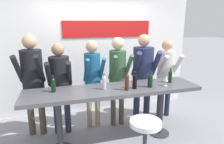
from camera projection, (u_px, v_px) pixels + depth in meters
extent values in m
plane|color=gray|center=(114.00, 141.00, 3.50)|extent=(40.00, 40.00, 0.00)
cube|color=white|center=(96.00, 51.00, 4.53)|extent=(4.48, 0.10, 2.76)
cube|color=red|center=(108.00, 29.00, 4.42)|extent=(1.98, 0.02, 0.36)
cube|color=#4C4C51|center=(114.00, 90.00, 3.27)|extent=(2.88, 0.68, 0.06)
cylinder|color=#333338|center=(59.00, 123.00, 3.15)|extent=(0.09, 0.09, 0.92)
cylinder|color=#333338|center=(161.00, 110.00, 3.62)|extent=(0.09, 0.09, 0.92)
cylinder|color=#333338|center=(159.00, 133.00, 3.74)|extent=(0.36, 0.36, 0.02)
cylinder|color=#333338|center=(145.00, 144.00, 2.84)|extent=(0.06, 0.06, 0.64)
cylinder|color=white|center=(146.00, 123.00, 2.77)|extent=(0.44, 0.44, 0.07)
cylinder|color=#473D33|center=(31.00, 112.00, 3.62)|extent=(0.12, 0.12, 0.88)
cylinder|color=#473D33|center=(42.00, 112.00, 3.64)|extent=(0.12, 0.12, 0.88)
cylinder|color=black|center=(32.00, 70.00, 3.44)|extent=(0.42, 0.42, 0.70)
sphere|color=tan|center=(29.00, 42.00, 3.32)|extent=(0.24, 0.24, 0.24)
cylinder|color=black|center=(18.00, 70.00, 3.24)|extent=(0.15, 0.42, 0.53)
cylinder|color=black|center=(40.00, 69.00, 3.28)|extent=(0.15, 0.42, 0.53)
cylinder|color=#23283D|center=(57.00, 113.00, 3.67)|extent=(0.11, 0.11, 0.81)
cylinder|color=#23283D|center=(67.00, 112.00, 3.71)|extent=(0.11, 0.11, 0.81)
cylinder|color=black|center=(60.00, 75.00, 3.51)|extent=(0.38, 0.38, 0.64)
sphere|color=#9E7556|center=(58.00, 49.00, 3.40)|extent=(0.22, 0.22, 0.22)
cylinder|color=black|center=(49.00, 75.00, 3.32)|extent=(0.11, 0.39, 0.49)
cylinder|color=black|center=(69.00, 74.00, 3.38)|extent=(0.11, 0.39, 0.49)
cylinder|color=gray|center=(89.00, 107.00, 3.90)|extent=(0.10, 0.10, 0.82)
cylinder|color=gray|center=(97.00, 106.00, 3.95)|extent=(0.10, 0.10, 0.82)
cylinder|color=#19517A|center=(92.00, 71.00, 3.74)|extent=(0.31, 0.31, 0.65)
sphere|color=tan|center=(92.00, 46.00, 3.63)|extent=(0.22, 0.22, 0.22)
cylinder|color=#19517A|center=(86.00, 71.00, 3.54)|extent=(0.09, 0.38, 0.49)
cylinder|color=#19517A|center=(102.00, 69.00, 3.63)|extent=(0.09, 0.38, 0.49)
cylinder|color=#473D33|center=(113.00, 105.00, 3.96)|extent=(0.10, 0.10, 0.84)
cylinder|color=#473D33|center=(121.00, 104.00, 4.01)|extent=(0.10, 0.10, 0.84)
cylinder|color=#335638|center=(118.00, 68.00, 3.80)|extent=(0.33, 0.33, 0.67)
sphere|color=#D6AD89|center=(118.00, 43.00, 3.68)|extent=(0.23, 0.23, 0.23)
cylinder|color=#335638|center=(113.00, 68.00, 3.59)|extent=(0.09, 0.39, 0.51)
cylinder|color=#335638|center=(128.00, 67.00, 3.68)|extent=(0.09, 0.39, 0.51)
cylinder|color=#23283D|center=(137.00, 102.00, 4.10)|extent=(0.13, 0.13, 0.87)
cylinder|color=#23283D|center=(147.00, 101.00, 4.14)|extent=(0.13, 0.13, 0.87)
cylinder|color=#23284C|center=(143.00, 65.00, 3.93)|extent=(0.44, 0.44, 0.69)
sphere|color=tan|center=(144.00, 40.00, 3.81)|extent=(0.23, 0.23, 0.23)
cylinder|color=#23284C|center=(136.00, 64.00, 3.72)|extent=(0.14, 0.42, 0.53)
cylinder|color=#23284C|center=(156.00, 64.00, 3.79)|extent=(0.14, 0.42, 0.53)
cylinder|color=#23283D|center=(160.00, 99.00, 4.33)|extent=(0.11, 0.11, 0.81)
cylinder|color=#23283D|center=(167.00, 98.00, 4.37)|extent=(0.11, 0.11, 0.81)
cylinder|color=beige|center=(166.00, 66.00, 4.17)|extent=(0.35, 0.35, 0.64)
sphere|color=tan|center=(167.00, 45.00, 4.06)|extent=(0.22, 0.22, 0.22)
cylinder|color=beige|center=(163.00, 66.00, 3.98)|extent=(0.09, 0.38, 0.49)
cylinder|color=beige|center=(177.00, 65.00, 4.05)|extent=(0.09, 0.38, 0.49)
cylinder|color=black|center=(135.00, 83.00, 3.23)|extent=(0.07, 0.07, 0.20)
sphere|color=black|center=(135.00, 77.00, 3.20)|extent=(0.07, 0.07, 0.07)
cylinder|color=black|center=(135.00, 75.00, 3.19)|extent=(0.03, 0.03, 0.07)
cylinder|color=black|center=(135.00, 72.00, 3.18)|extent=(0.03, 0.03, 0.01)
cylinder|color=#4C1E0F|center=(127.00, 83.00, 3.15)|extent=(0.07, 0.07, 0.22)
sphere|color=#4C1E0F|center=(127.00, 77.00, 3.12)|extent=(0.07, 0.07, 0.07)
cylinder|color=#4C1E0F|center=(127.00, 74.00, 3.11)|extent=(0.02, 0.02, 0.08)
cylinder|color=black|center=(127.00, 71.00, 3.10)|extent=(0.03, 0.03, 0.02)
cylinder|color=#B7BCC1|center=(104.00, 84.00, 3.19)|extent=(0.06, 0.06, 0.18)
sphere|color=#B7BCC1|center=(104.00, 78.00, 3.17)|extent=(0.06, 0.06, 0.06)
cylinder|color=#B7BCC1|center=(104.00, 77.00, 3.16)|extent=(0.02, 0.02, 0.06)
cylinder|color=black|center=(104.00, 74.00, 3.15)|extent=(0.03, 0.03, 0.01)
cylinder|color=black|center=(170.00, 78.00, 3.55)|extent=(0.07, 0.07, 0.18)
sphere|color=black|center=(170.00, 73.00, 3.53)|extent=(0.07, 0.07, 0.07)
cylinder|color=black|center=(171.00, 71.00, 3.52)|extent=(0.02, 0.02, 0.06)
cylinder|color=black|center=(171.00, 69.00, 3.51)|extent=(0.03, 0.03, 0.01)
cylinder|color=black|center=(53.00, 86.00, 3.07)|extent=(0.07, 0.07, 0.19)
sphere|color=black|center=(53.00, 80.00, 3.05)|extent=(0.07, 0.07, 0.07)
cylinder|color=black|center=(53.00, 78.00, 3.04)|extent=(0.03, 0.03, 0.07)
cylinder|color=black|center=(53.00, 76.00, 3.03)|extent=(0.03, 0.03, 0.01)
cylinder|color=black|center=(150.00, 82.00, 3.30)|extent=(0.08, 0.08, 0.18)
sphere|color=black|center=(150.00, 76.00, 3.28)|extent=(0.08, 0.08, 0.08)
cylinder|color=black|center=(150.00, 74.00, 3.27)|extent=(0.03, 0.03, 0.07)
cylinder|color=black|center=(151.00, 72.00, 3.26)|extent=(0.03, 0.03, 0.01)
cylinder|color=silver|center=(166.00, 86.00, 3.38)|extent=(0.06, 0.06, 0.01)
cylinder|color=silver|center=(166.00, 83.00, 3.37)|extent=(0.01, 0.01, 0.08)
cone|color=silver|center=(166.00, 78.00, 3.35)|extent=(0.07, 0.07, 0.09)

